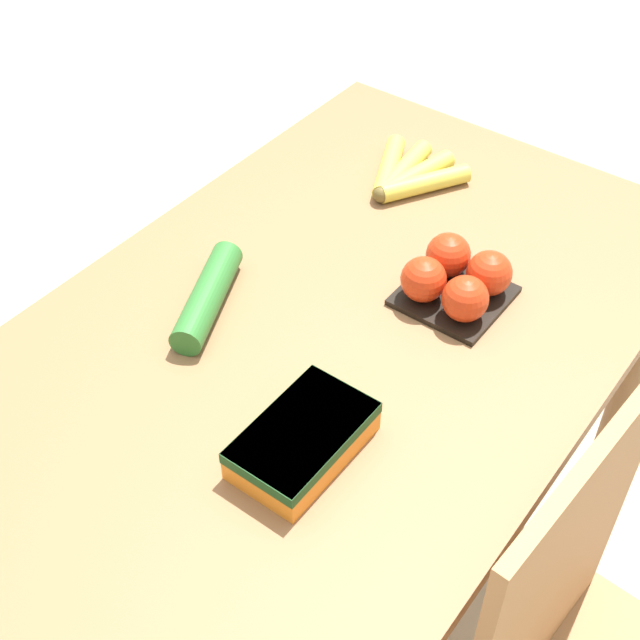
{
  "coord_description": "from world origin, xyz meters",
  "views": [
    {
      "loc": [
        0.79,
        0.59,
        1.72
      ],
      "look_at": [
        0.0,
        0.0,
        0.78
      ],
      "focal_mm": 50.0,
      "sensor_mm": 36.0,
      "label": 1
    }
  ],
  "objects_px": {
    "carrot_bag": "(303,438)",
    "banana_bunch": "(407,175)",
    "cucumber_near": "(208,296)",
    "tomato_pack": "(456,279)"
  },
  "relations": [
    {
      "from": "carrot_bag",
      "to": "banana_bunch",
      "type": "bearing_deg",
      "value": -159.35
    },
    {
      "from": "carrot_bag",
      "to": "cucumber_near",
      "type": "height_order",
      "value": "carrot_bag"
    },
    {
      "from": "tomato_pack",
      "to": "cucumber_near",
      "type": "distance_m",
      "value": 0.4
    },
    {
      "from": "banana_bunch",
      "to": "tomato_pack",
      "type": "relative_size",
      "value": 1.21
    },
    {
      "from": "carrot_bag",
      "to": "cucumber_near",
      "type": "xyz_separation_m",
      "value": [
        -0.14,
        -0.3,
        -0.01
      ]
    },
    {
      "from": "tomato_pack",
      "to": "carrot_bag",
      "type": "xyz_separation_m",
      "value": [
        0.4,
        -0.0,
        -0.01
      ]
    },
    {
      "from": "banana_bunch",
      "to": "tomato_pack",
      "type": "height_order",
      "value": "tomato_pack"
    },
    {
      "from": "tomato_pack",
      "to": "cucumber_near",
      "type": "height_order",
      "value": "tomato_pack"
    },
    {
      "from": "banana_bunch",
      "to": "tomato_pack",
      "type": "xyz_separation_m",
      "value": [
        0.23,
        0.24,
        0.02
      ]
    },
    {
      "from": "banana_bunch",
      "to": "cucumber_near",
      "type": "relative_size",
      "value": 0.88
    }
  ]
}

